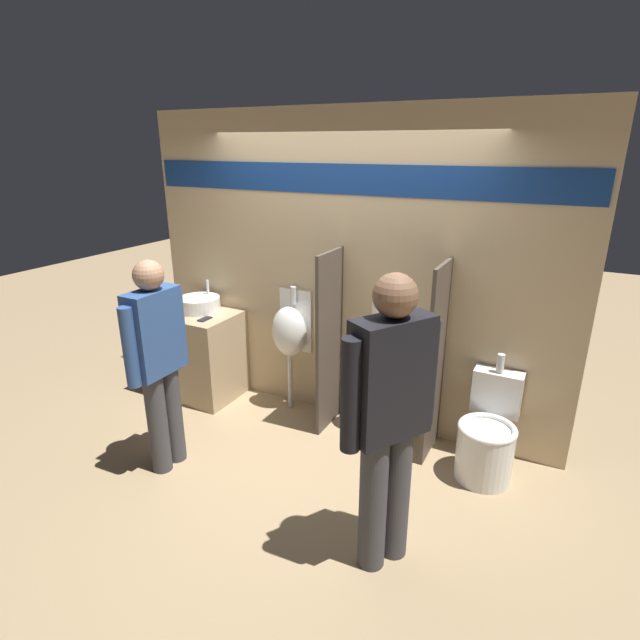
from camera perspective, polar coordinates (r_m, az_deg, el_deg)
ground_plane at (r=4.39m, az=-1.06°, el=-13.71°), size 16.00×16.00×0.00m
display_wall at (r=4.34m, az=2.65°, el=5.59°), size 3.90×0.07×2.70m
sink_counter at (r=5.15m, az=-14.05°, el=-3.65°), size 0.88×0.61×0.86m
sink_basin at (r=4.99m, az=-13.62°, el=1.79°), size 0.40×0.40×0.28m
cell_phone at (r=4.74m, az=-13.03°, el=0.11°), size 0.07×0.14×0.01m
divider_near_counter at (r=4.29m, az=1.12°, el=-2.56°), size 0.03×0.45×1.59m
divider_mid at (r=4.00m, az=13.06°, el=-4.80°), size 0.03×0.45×1.59m
urinal_near_counter at (r=4.59m, az=-3.46°, el=-1.30°), size 0.35×0.26×1.19m
urinal_far at (r=4.22m, az=7.37°, el=-3.36°), size 0.35×0.26×1.19m
toilet at (r=4.06m, az=18.57°, el=-12.74°), size 0.43×0.59×0.91m
person_in_vest at (r=3.87m, az=-18.02°, el=-4.19°), size 0.22×0.58×1.65m
person_with_lanyard at (r=2.82m, az=7.90°, el=-10.70°), size 0.41×0.55×1.80m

